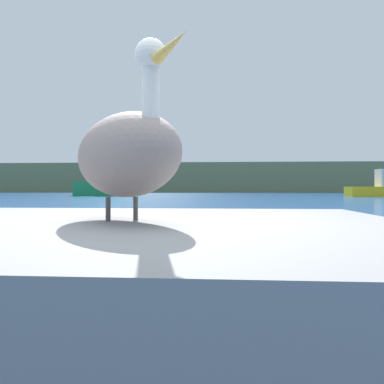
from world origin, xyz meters
The scene contains 6 objects.
ground_plane centered at (0.00, 0.00, 0.00)m, with size 260.00×260.00×0.00m, color #194C93.
hillside_backdrop centered at (0.00, 72.14, 2.63)m, with size 140.00×14.42×5.26m, color #6B7A51.
pier_dock centered at (-0.13, -0.08, 0.35)m, with size 3.41×2.85×0.70m, color gray.
pelican centered at (-0.12, -0.09, 1.10)m, with size 1.05×1.31×0.96m.
fishing_boat_yellow centered at (15.80, 36.26, 0.86)m, with size 6.05×2.57×4.14m.
fishing_boat_green centered at (-11.56, 37.82, 1.06)m, with size 7.14×4.46×5.19m.
Camera 1 is at (0.45, -2.36, 0.90)m, focal length 36.23 mm.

